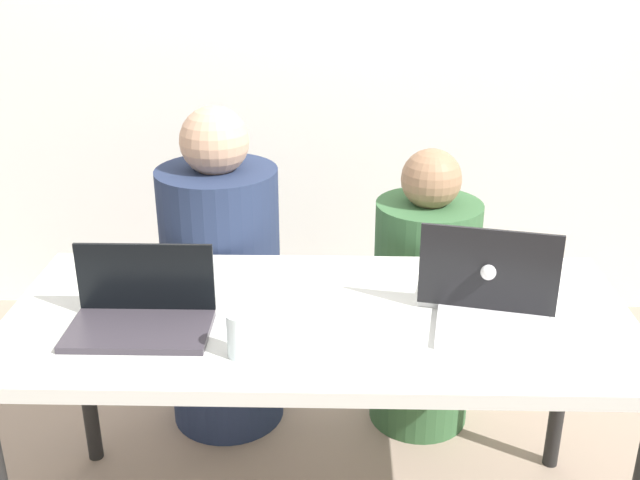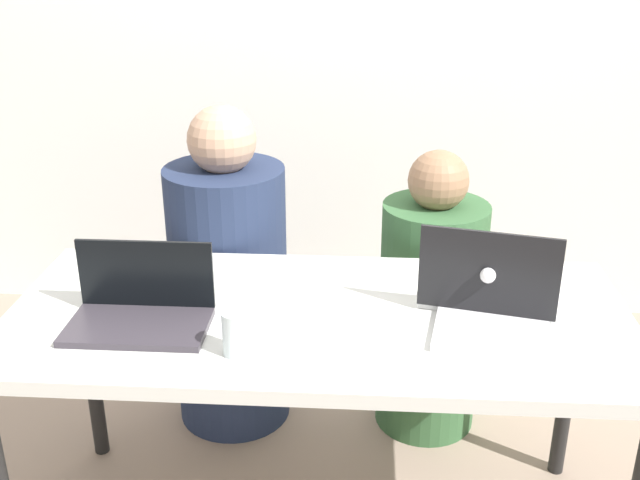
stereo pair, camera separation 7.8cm
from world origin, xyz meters
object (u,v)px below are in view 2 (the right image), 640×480
(person_on_left, at_px, (230,287))
(water_glass_left, at_px, (235,336))
(person_on_right, at_px, (430,309))
(laptop_front_left, at_px, (141,308))
(laptop_back_right, at_px, (488,287))
(laptop_front_right, at_px, (493,313))

(person_on_left, distance_m, water_glass_left, 0.88)
(person_on_right, height_order, water_glass_left, person_on_right)
(person_on_right, xyz_separation_m, laptop_front_left, (-0.81, -0.68, 0.34))
(laptop_front_left, relative_size, water_glass_left, 3.22)
(person_on_left, relative_size, water_glass_left, 10.50)
(laptop_back_right, relative_size, water_glass_left, 3.63)
(laptop_back_right, bearing_deg, person_on_left, -19.48)
(person_on_left, bearing_deg, laptop_back_right, 140.25)
(person_on_right, height_order, laptop_front_left, person_on_right)
(laptop_front_left, height_order, laptop_front_right, laptop_front_right)
(person_on_left, bearing_deg, person_on_right, 172.43)
(person_on_left, height_order, person_on_right, person_on_left)
(laptop_front_left, xyz_separation_m, water_glass_left, (0.27, -0.13, 0.00))
(water_glass_left, bearing_deg, laptop_front_right, 13.98)
(water_glass_left, bearing_deg, laptop_front_left, 154.02)
(person_on_left, bearing_deg, laptop_front_left, 74.21)
(water_glass_left, bearing_deg, laptop_back_right, 24.91)
(laptop_back_right, distance_m, water_glass_left, 0.71)
(person_on_right, distance_m, laptop_front_right, 0.74)
(person_on_left, xyz_separation_m, laptop_front_right, (0.81, -0.65, 0.28))
(person_on_left, xyz_separation_m, person_on_right, (0.71, 0.00, -0.06))
(laptop_front_right, bearing_deg, water_glass_left, -156.30)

